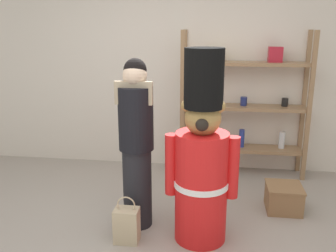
% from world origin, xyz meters
% --- Properties ---
extents(back_wall, '(6.40, 0.12, 2.60)m').
position_xyz_m(back_wall, '(0.00, 2.20, 1.30)').
color(back_wall, silver).
rests_on(back_wall, ground_plane).
extents(merchandise_shelf, '(1.54, 0.35, 1.79)m').
position_xyz_m(merchandise_shelf, '(0.85, 1.98, 0.89)').
color(merchandise_shelf, '#93704C').
rests_on(merchandise_shelf, ground_plane).
extents(teddy_bear_guard, '(0.63, 0.47, 1.66)m').
position_xyz_m(teddy_bear_guard, '(0.41, 0.38, 0.71)').
color(teddy_bear_guard, red).
rests_on(teddy_bear_guard, ground_plane).
extents(person_shopper, '(0.33, 0.31, 1.56)m').
position_xyz_m(person_shopper, '(-0.19, 0.54, 0.82)').
color(person_shopper, black).
rests_on(person_shopper, ground_plane).
extents(shopping_bag, '(0.21, 0.16, 0.43)m').
position_xyz_m(shopping_bag, '(-0.22, 0.24, 0.16)').
color(shopping_bag, '#C1AD89').
rests_on(shopping_bag, ground_plane).
extents(display_crate, '(0.35, 0.36, 0.27)m').
position_xyz_m(display_crate, '(1.23, 1.01, 0.13)').
color(display_crate, olive).
rests_on(display_crate, ground_plane).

